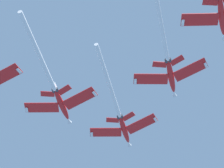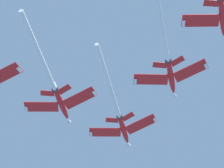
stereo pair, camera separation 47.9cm
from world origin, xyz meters
name	(u,v)px [view 1 (the left image)]	position (x,y,z in m)	size (l,w,h in m)	color
jet_lead	(119,113)	(-11.14, -4.40, 125.54)	(25.12, 31.65, 17.41)	red
jet_left_wing	(53,86)	(-7.33, 15.21, 118.80)	(24.47, 30.66, 17.27)	red
jet_right_wing	(167,53)	(-33.26, -0.13, 118.80)	(27.78, 35.11, 19.46)	red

